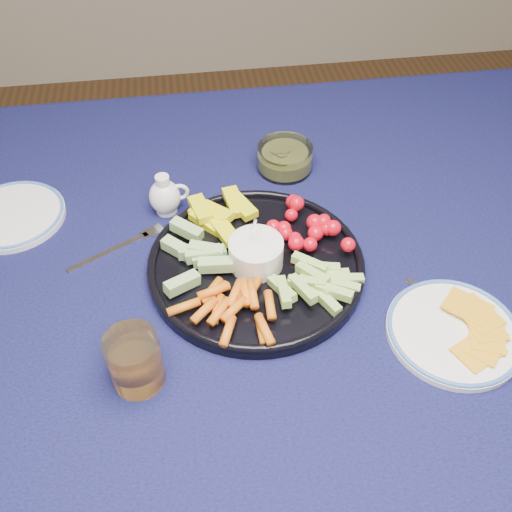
{
  "coord_description": "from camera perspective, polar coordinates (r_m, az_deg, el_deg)",
  "views": [
    {
      "loc": [
        -0.18,
        -0.67,
        1.45
      ],
      "look_at": [
        -0.09,
        -0.04,
        0.78
      ],
      "focal_mm": 40.0,
      "sensor_mm": 36.0,
      "label": 1
    }
  ],
  "objects": [
    {
      "name": "crudite_platter",
      "position": [
        0.93,
        -0.15,
        -0.56
      ],
      "size": [
        0.36,
        0.36,
        0.11
      ],
      "color": "black",
      "rests_on": "dining_table"
    },
    {
      "name": "creamer_pitcher",
      "position": [
        1.04,
        -9.06,
        5.92
      ],
      "size": [
        0.07,
        0.06,
        0.08
      ],
      "color": "white",
      "rests_on": "dining_table"
    },
    {
      "name": "cheese_plate",
      "position": [
        0.9,
        19.2,
        -7.03
      ],
      "size": [
        0.2,
        0.2,
        0.02
      ],
      "color": "white",
      "rests_on": "dining_table"
    },
    {
      "name": "side_plate_extra",
      "position": [
        1.12,
        -23.15,
        3.77
      ],
      "size": [
        0.18,
        0.18,
        0.02
      ],
      "color": "white",
      "rests_on": "dining_table"
    },
    {
      "name": "fork_left",
      "position": [
        1.01,
        -12.99,
        1.09
      ],
      "size": [
        0.17,
        0.1,
        0.0
      ],
      "color": "white",
      "rests_on": "dining_table"
    },
    {
      "name": "juice_tumbler",
      "position": [
        0.81,
        -11.95,
        -10.41
      ],
      "size": [
        0.08,
        0.08,
        0.09
      ],
      "color": "white",
      "rests_on": "dining_table"
    },
    {
      "name": "pickle_bowl",
      "position": [
        1.13,
        2.89,
        9.68
      ],
      "size": [
        0.11,
        0.11,
        0.05
      ],
      "color": "white",
      "rests_on": "dining_table"
    },
    {
      "name": "fork_right",
      "position": [
        0.95,
        19.73,
        -4.4
      ],
      "size": [
        0.13,
        0.11,
        0.0
      ],
      "color": "white",
      "rests_on": "dining_table"
    },
    {
      "name": "dining_table",
      "position": [
        1.05,
        4.48,
        -2.39
      ],
      "size": [
        1.67,
        1.07,
        0.75
      ],
      "color": "#522F1B",
      "rests_on": "ground"
    }
  ]
}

